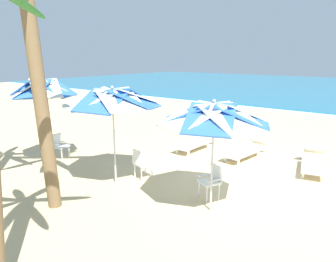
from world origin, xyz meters
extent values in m
plane|color=#D3B784|center=(0.00, 0.00, 0.00)|extent=(80.00, 80.00, 0.00)
cube|color=white|center=(0.00, 11.82, 0.01)|extent=(80.00, 0.70, 0.01)
cylinder|color=silver|center=(0.53, -2.84, 1.05)|extent=(0.05, 0.05, 2.11)
cube|color=blue|center=(1.07, -2.62, 2.24)|extent=(1.39, 1.29, 0.48)
cube|color=white|center=(0.75, -2.30, 2.24)|extent=(1.30, 1.38, 0.48)
cube|color=blue|center=(0.30, -2.30, 2.24)|extent=(1.29, 1.39, 0.48)
cube|color=white|center=(-0.02, -2.62, 2.24)|extent=(1.38, 1.30, 0.48)
cube|color=blue|center=(-0.02, -3.07, 2.24)|extent=(1.39, 1.29, 0.48)
cube|color=white|center=(0.30, -3.38, 2.24)|extent=(1.30, 1.38, 0.48)
cube|color=blue|center=(0.75, -3.38, 2.24)|extent=(1.29, 1.39, 0.48)
cube|color=white|center=(1.07, -3.07, 2.24)|extent=(1.38, 1.30, 0.48)
sphere|color=silver|center=(0.53, -2.84, 2.51)|extent=(0.08, 0.08, 0.08)
cube|color=white|center=(0.18, -2.34, 0.44)|extent=(0.59, 0.59, 0.05)
cube|color=white|center=(0.26, -2.16, 0.67)|extent=(0.42, 0.27, 0.40)
cube|color=white|center=(0.36, -2.42, 0.55)|extent=(0.21, 0.37, 0.03)
cube|color=white|center=(0.00, -2.25, 0.55)|extent=(0.21, 0.37, 0.03)
cylinder|color=white|center=(0.26, -2.57, 0.21)|extent=(0.04, 0.04, 0.41)
cylinder|color=white|center=(-0.06, -2.42, 0.21)|extent=(0.04, 0.04, 0.41)
cylinder|color=white|center=(0.41, -2.25, 0.21)|extent=(0.04, 0.04, 0.41)
cylinder|color=white|center=(0.09, -2.10, 0.21)|extent=(0.04, 0.04, 0.41)
cylinder|color=silver|center=(-2.34, -3.08, 1.13)|extent=(0.05, 0.05, 2.25)
cube|color=blue|center=(-1.78, -2.85, 2.38)|extent=(1.47, 1.35, 0.51)
cube|color=white|center=(-2.11, -2.52, 2.38)|extent=(1.36, 1.43, 0.51)
cube|color=blue|center=(-2.58, -2.52, 2.38)|extent=(1.35, 1.47, 0.51)
cube|color=white|center=(-2.91, -2.85, 2.38)|extent=(1.43, 1.36, 0.51)
cube|color=blue|center=(-2.91, -3.32, 2.38)|extent=(1.47, 1.35, 0.51)
cube|color=white|center=(-2.58, -3.65, 2.38)|extent=(1.36, 1.43, 0.51)
cube|color=blue|center=(-2.11, -3.65, 2.38)|extent=(1.35, 1.47, 0.51)
cube|color=white|center=(-1.78, -3.32, 2.38)|extent=(1.43, 1.36, 0.51)
sphere|color=silver|center=(-2.34, -3.08, 2.65)|extent=(0.08, 0.08, 0.08)
cube|color=white|center=(-2.00, -2.33, 0.44)|extent=(0.54, 0.54, 0.05)
cube|color=white|center=(-2.05, -2.52, 0.67)|extent=(0.43, 0.20, 0.40)
cube|color=white|center=(-2.20, -2.28, 0.55)|extent=(0.14, 0.39, 0.03)
cube|color=white|center=(-1.81, -2.38, 0.55)|extent=(0.14, 0.39, 0.03)
cylinder|color=white|center=(-2.13, -2.11, 0.21)|extent=(0.04, 0.04, 0.41)
cylinder|color=white|center=(-1.79, -2.20, 0.21)|extent=(0.04, 0.04, 0.41)
cylinder|color=white|center=(-2.22, -2.46, 0.21)|extent=(0.04, 0.04, 0.41)
cylinder|color=white|center=(-1.88, -2.54, 0.21)|extent=(0.04, 0.04, 0.41)
cylinder|color=silver|center=(-5.34, -3.24, 1.14)|extent=(0.05, 0.05, 2.29)
cube|color=blue|center=(-4.88, -3.04, 2.47)|extent=(1.10, 1.09, 0.57)
cube|color=white|center=(-5.15, -2.77, 2.47)|extent=(1.07, 1.15, 0.57)
cube|color=blue|center=(-5.53, -2.77, 2.47)|extent=(1.09, 1.10, 0.57)
cube|color=white|center=(-5.80, -3.04, 2.47)|extent=(1.15, 1.07, 0.57)
cube|color=blue|center=(-5.80, -3.43, 2.47)|extent=(1.10, 1.09, 0.57)
cube|color=white|center=(-5.53, -3.70, 2.47)|extent=(1.07, 1.15, 0.57)
cube|color=blue|center=(-5.15, -3.70, 2.47)|extent=(1.09, 1.10, 0.57)
cube|color=white|center=(-4.88, -3.43, 2.47)|extent=(1.15, 1.07, 0.57)
sphere|color=silver|center=(-5.34, -3.24, 2.79)|extent=(0.08, 0.08, 0.08)
cube|color=white|center=(-5.39, -2.75, 0.44)|extent=(0.53, 0.53, 0.05)
cube|color=white|center=(-5.59, -2.80, 0.67)|extent=(0.19, 0.43, 0.40)
cube|color=white|center=(-5.44, -2.56, 0.55)|extent=(0.39, 0.14, 0.03)
cube|color=white|center=(-5.35, -2.95, 0.55)|extent=(0.39, 0.14, 0.03)
cylinder|color=white|center=(-5.27, -2.54, 0.21)|extent=(0.04, 0.04, 0.41)
cylinder|color=white|center=(-5.18, -2.88, 0.21)|extent=(0.04, 0.04, 0.41)
cylinder|color=white|center=(-5.61, -2.63, 0.21)|extent=(0.04, 0.04, 0.41)
cylinder|color=white|center=(-5.52, -2.97, 0.21)|extent=(0.04, 0.04, 0.41)
cube|color=white|center=(1.72, 1.15, 0.25)|extent=(1.03, 1.80, 0.06)
cube|color=white|center=(1.46, 2.17, 0.44)|extent=(0.71, 0.61, 0.36)
cube|color=white|center=(2.12, 0.59, 0.11)|extent=(0.06, 0.06, 0.22)
cube|color=white|center=(1.62, 0.47, 0.11)|extent=(0.06, 0.06, 0.22)
cube|color=white|center=(1.81, 1.83, 0.11)|extent=(0.06, 0.06, 0.22)
cube|color=white|center=(1.32, 1.71, 0.11)|extent=(0.06, 0.06, 0.22)
cube|color=white|center=(-0.52, 1.04, 0.25)|extent=(0.84, 1.76, 0.06)
cube|color=white|center=(-0.39, 2.08, 0.44)|extent=(0.66, 0.55, 0.36)
cube|color=white|center=(-0.34, 0.37, 0.11)|extent=(0.06, 0.06, 0.22)
cube|color=white|center=(-0.85, 0.43, 0.11)|extent=(0.06, 0.06, 0.22)
cube|color=white|center=(-0.19, 1.64, 0.11)|extent=(0.06, 0.06, 0.22)
cube|color=white|center=(-0.70, 1.70, 0.11)|extent=(0.06, 0.06, 0.22)
cube|color=white|center=(-2.40, 0.82, 0.25)|extent=(0.68, 1.72, 0.06)
cube|color=white|center=(-2.37, 1.88, 0.44)|extent=(0.62, 0.49, 0.36)
cube|color=white|center=(-2.16, 0.18, 0.11)|extent=(0.06, 0.06, 0.22)
cube|color=white|center=(-2.67, 0.19, 0.11)|extent=(0.06, 0.06, 0.22)
cube|color=white|center=(-2.13, 1.45, 0.11)|extent=(0.06, 0.06, 0.22)
cube|color=white|center=(-2.64, 1.46, 0.11)|extent=(0.06, 0.06, 0.22)
cylinder|color=brown|center=(-2.47, -5.02, 2.69)|extent=(0.30, 0.56, 5.38)
camera|label=1|loc=(3.82, -8.60, 3.42)|focal=33.71mm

